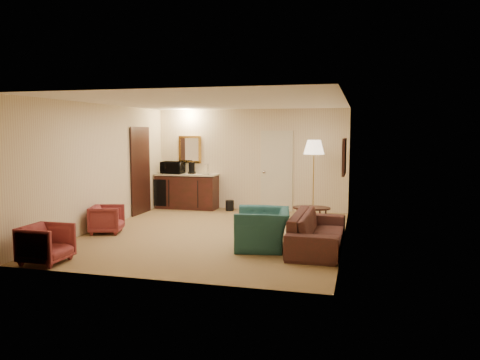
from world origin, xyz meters
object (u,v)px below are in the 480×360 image
object	(u,v)px
sofa	(318,225)
coffee_table	(311,218)
waste_bin	(230,206)
rose_chair_near	(107,218)
microwave	(173,166)
floor_lamp	(313,178)
teal_armchair	(263,222)
coffee_maker	(192,168)
rose_chair_far	(46,242)
wetbar_cabinet	(187,191)

from	to	relation	value
sofa	coffee_table	xyz separation A→B (m)	(-0.29, 1.70, -0.19)
waste_bin	rose_chair_near	bearing A→B (deg)	-117.80
rose_chair_near	microwave	size ratio (longest dim) A/B	1.08
sofa	floor_lamp	world-z (taller)	floor_lamp
sofa	teal_armchair	world-z (taller)	teal_armchair
floor_lamp	sofa	bearing A→B (deg)	-82.73
coffee_maker	floor_lamp	bearing A→B (deg)	-8.84
rose_chair_far	microwave	distance (m)	5.40
wetbar_cabinet	floor_lamp	world-z (taller)	floor_lamp
rose_chair_near	rose_chair_far	distance (m)	2.17
waste_bin	coffee_maker	size ratio (longest dim) A/B	0.88
teal_armchair	rose_chair_far	bearing A→B (deg)	-69.35
waste_bin	coffee_maker	bearing A→B (deg)	174.76
rose_chair_far	coffee_maker	distance (m)	5.47
waste_bin	microwave	size ratio (longest dim) A/B	0.47
rose_chair_far	floor_lamp	size ratio (longest dim) A/B	0.36
coffee_table	microwave	world-z (taller)	microwave
rose_chair_near	rose_chair_far	bearing A→B (deg)	169.45
rose_chair_far	rose_chair_near	bearing A→B (deg)	5.65
rose_chair_near	coffee_table	distance (m)	4.20
wetbar_cabinet	coffee_table	xyz separation A→B (m)	(3.45, -1.72, -0.23)
rose_chair_near	floor_lamp	xyz separation A→B (m)	(3.82, 2.83, 0.61)
rose_chair_far	waste_bin	world-z (taller)	rose_chair_far
coffee_table	coffee_maker	xyz separation A→B (m)	(-3.32, 1.75, 0.85)
teal_armchair	coffee_maker	distance (m)	4.56
teal_armchair	microwave	bearing A→B (deg)	-147.70
rose_chair_near	coffee_maker	bearing A→B (deg)	-26.85
coffee_table	sofa	bearing A→B (deg)	-80.45
wetbar_cabinet	waste_bin	size ratio (longest dim) A/B	6.13
sofa	microwave	distance (m)	5.37
teal_armchair	coffee_maker	xyz separation A→B (m)	(-2.67, 3.65, 0.61)
rose_chair_near	coffee_maker	distance (m)	3.39
teal_armchair	coffee_maker	size ratio (longest dim) A/B	3.44
teal_armchair	coffee_table	distance (m)	2.02
wetbar_cabinet	teal_armchair	bearing A→B (deg)	-52.24
sofa	coffee_table	bearing A→B (deg)	10.26
sofa	waste_bin	bearing A→B (deg)	37.92
teal_armchair	microwave	distance (m)	4.83
waste_bin	teal_armchair	bearing A→B (deg)	-65.58
coffee_table	floor_lamp	xyz separation A→B (m)	(-0.10, 1.32, 0.69)
floor_lamp	coffee_maker	bearing A→B (deg)	172.49
rose_chair_far	coffee_maker	xyz separation A→B (m)	(0.38, 5.41, 0.74)
coffee_maker	sofa	bearing A→B (deg)	-45.06
wetbar_cabinet	sofa	world-z (taller)	wetbar_cabinet
rose_chair_near	waste_bin	xyz separation A→B (m)	(1.66, 3.15, -0.17)
waste_bin	microwave	bearing A→B (deg)	178.97
waste_bin	microwave	world-z (taller)	microwave
teal_armchair	rose_chair_near	distance (m)	3.30
rose_chair_near	microwave	bearing A→B (deg)	-18.00
coffee_table	coffee_maker	world-z (taller)	coffee_maker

